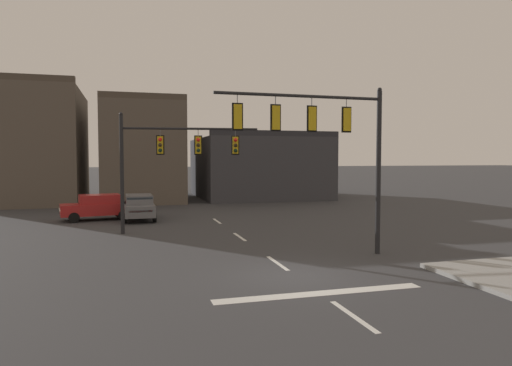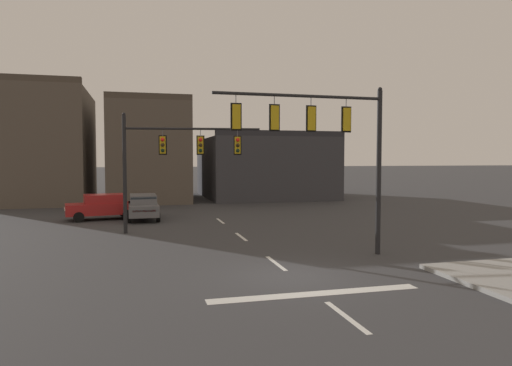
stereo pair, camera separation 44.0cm
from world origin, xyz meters
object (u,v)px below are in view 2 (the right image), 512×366
at_px(signal_mast_far_side, 171,153).
at_px(car_lot_nearside, 103,206).
at_px(car_lot_middle, 143,206).
at_px(signal_mast_near_side, 325,135).

bearing_deg(signal_mast_far_side, car_lot_nearside, 121.52).
height_order(signal_mast_far_side, car_lot_nearside, signal_mast_far_side).
xyz_separation_m(signal_mast_far_side, car_lot_middle, (-1.39, 5.65, -3.33)).
bearing_deg(signal_mast_far_side, car_lot_middle, 103.80).
relative_size(signal_mast_far_side, car_lot_nearside, 1.53).
bearing_deg(signal_mast_near_side, signal_mast_far_side, 125.17).
xyz_separation_m(signal_mast_near_side, car_lot_nearside, (-9.31, 14.03, -3.98)).
distance_m(signal_mast_near_side, car_lot_nearside, 17.30).
height_order(signal_mast_near_side, signal_mast_far_side, signal_mast_near_side).
height_order(signal_mast_near_side, car_lot_middle, signal_mast_near_side).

